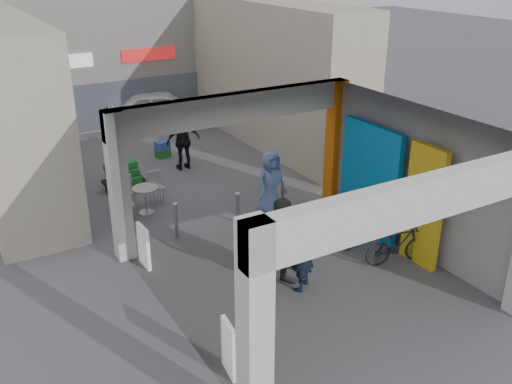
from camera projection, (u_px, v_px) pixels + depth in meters
ground at (280, 261)px, 13.10m from camera, size 90.00×90.00×0.00m
arcade_canopy at (325, 175)px, 11.79m from camera, size 6.40×6.45×6.40m
far_building at (93, 20)px, 22.62m from camera, size 18.00×4.08×8.00m
plaza_bldg_left at (3, 108)px, 15.98m from camera, size 2.00×9.00×5.00m
plaza_bldg_right at (275, 74)px, 20.14m from camera, size 2.00×9.00×5.00m
bollard_left at (176, 221)px, 14.00m from camera, size 0.09×0.09×0.92m
bollard_center at (238, 208)px, 14.75m from camera, size 0.09×0.09×0.84m
bollard_right at (282, 194)px, 15.60m from camera, size 0.09×0.09×0.83m
advert_board_near at (229, 348)px, 9.48m from camera, size 0.16×0.56×1.00m
advert_board_far at (144, 246)px, 12.72m from camera, size 0.12×0.55×1.00m
cafe_set at (138, 199)px, 15.54m from camera, size 1.47×1.19×0.89m
produce_stand at (123, 179)px, 16.93m from camera, size 1.17×0.63×0.77m
crate_stack at (163, 149)px, 19.49m from camera, size 0.52×0.45×0.56m
border_collie at (300, 259)px, 12.68m from camera, size 0.24×0.48×0.66m
man_with_dog at (303, 250)px, 11.73m from camera, size 0.78×0.75×1.80m
man_back_turned at (284, 244)px, 11.77m from camera, size 1.07×0.88×2.01m
man_elderly at (271, 183)px, 15.04m from camera, size 0.91×0.61×1.80m
man_crates at (183, 140)px, 18.19m from camera, size 1.13×0.48×1.93m
bicycle_front at (364, 223)px, 13.85m from camera, size 1.87×1.05×0.93m
bicycle_rear at (398, 245)px, 12.84m from camera, size 1.64×0.85×0.95m
white_van at (162, 108)px, 22.73m from camera, size 4.52×2.90×1.43m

